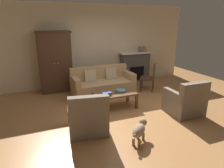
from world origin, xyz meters
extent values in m
plane|color=#B27A47|center=(0.00, 0.00, 0.00)|extent=(9.60, 9.60, 0.00)
cube|color=beige|center=(0.00, 2.55, 1.40)|extent=(7.20, 0.10, 2.80)
cube|color=#4C4947|center=(1.55, 2.30, 0.54)|extent=(1.10, 0.36, 1.08)
cube|color=black|center=(1.55, 2.12, 0.34)|extent=(0.60, 0.01, 0.52)
cube|color=white|center=(1.55, 2.28, 1.10)|extent=(1.26, 0.48, 0.04)
cube|color=#472D1E|center=(-1.40, 2.22, 0.94)|extent=(1.00, 0.52, 1.88)
cube|color=#3C271A|center=(-1.40, 2.22, 1.91)|extent=(1.06, 0.55, 0.06)
sphere|color=#ADAFB5|center=(-1.46, 1.95, 0.98)|extent=(0.04, 0.04, 0.04)
sphere|color=#ADAFB5|center=(-1.34, 1.95, 0.98)|extent=(0.04, 0.04, 0.04)
cube|color=tan|center=(-0.11, 1.27, 0.22)|extent=(1.93, 0.91, 0.44)
cube|color=tan|center=(-0.12, 1.61, 0.65)|extent=(1.91, 0.25, 0.42)
cube|color=tan|center=(-0.99, 1.24, 0.55)|extent=(0.19, 0.80, 0.22)
cube|color=tan|center=(0.77, 1.30, 0.55)|extent=(0.19, 0.80, 0.22)
cube|color=tan|center=(-0.47, 1.46, 0.61)|extent=(0.37, 0.20, 0.37)
cube|color=tan|center=(0.23, 1.48, 0.61)|extent=(0.37, 0.20, 0.37)
cube|color=brown|center=(-0.15, 0.23, 0.39)|extent=(1.10, 0.60, 0.05)
cube|color=brown|center=(-0.66, -0.03, 0.18)|extent=(0.06, 0.06, 0.37)
cube|color=brown|center=(0.36, -0.03, 0.18)|extent=(0.06, 0.06, 0.37)
cube|color=brown|center=(-0.66, 0.49, 0.18)|extent=(0.06, 0.06, 0.37)
cube|color=brown|center=(0.36, 0.49, 0.18)|extent=(0.06, 0.06, 0.37)
cylinder|color=slate|center=(0.01, 0.25, 0.45)|extent=(0.28, 0.28, 0.06)
cube|color=gold|center=(-0.42, 0.15, 0.44)|extent=(0.25, 0.18, 0.03)
cube|color=#38569E|center=(-0.42, 0.15, 0.48)|extent=(0.24, 0.17, 0.04)
cylinder|color=#565B66|center=(1.73, 2.28, 1.22)|extent=(0.11, 0.11, 0.20)
cylinder|color=#A86042|center=(1.93, 2.28, 1.22)|extent=(0.13, 0.13, 0.21)
cube|color=#756656|center=(-1.14, -0.66, 0.21)|extent=(0.88, 0.88, 0.42)
cube|color=#756656|center=(-1.19, -0.96, 0.65)|extent=(0.78, 0.28, 0.46)
cube|color=#756656|center=(-0.81, -0.71, 0.52)|extent=(0.23, 0.71, 0.20)
cube|color=#756656|center=(-1.46, -0.60, 0.52)|extent=(0.23, 0.71, 0.20)
cube|color=#756656|center=(1.30, -0.73, 0.21)|extent=(0.77, 0.77, 0.42)
cube|color=#756656|center=(1.29, -1.04, 0.65)|extent=(0.76, 0.17, 0.46)
cube|color=#756656|center=(1.63, -0.74, 0.52)|extent=(0.13, 0.70, 0.20)
cube|color=#756656|center=(0.97, -0.72, 0.52)|extent=(0.13, 0.70, 0.20)
cube|color=#472D1E|center=(1.39, 1.13, 0.43)|extent=(0.62, 0.62, 0.04)
cylinder|color=#472D1E|center=(1.36, 1.39, 0.21)|extent=(0.04, 0.04, 0.41)
cylinder|color=#472D1E|center=(1.13, 1.09, 0.21)|extent=(0.04, 0.04, 0.41)
cylinder|color=#472D1E|center=(1.66, 1.16, 0.21)|extent=(0.04, 0.04, 0.41)
cylinder|color=#472D1E|center=(1.43, 0.86, 0.21)|extent=(0.04, 0.04, 0.41)
cube|color=#472D1E|center=(1.55, 1.00, 0.68)|extent=(0.30, 0.37, 0.45)
ellipsoid|color=gray|center=(-0.37, -1.44, 0.25)|extent=(0.43, 0.41, 0.22)
sphere|color=gray|center=(-0.19, -1.28, 0.31)|extent=(0.15, 0.15, 0.15)
cylinder|color=gray|center=(-0.32, -1.32, 0.07)|extent=(0.06, 0.06, 0.14)
cylinder|color=gray|center=(-0.25, -1.40, 0.07)|extent=(0.06, 0.06, 0.14)
cylinder|color=gray|center=(-0.50, -1.48, 0.07)|extent=(0.06, 0.06, 0.14)
cylinder|color=gray|center=(-0.43, -1.56, 0.07)|extent=(0.06, 0.06, 0.14)
sphere|color=gray|center=(-0.55, -1.59, 0.27)|extent=(0.06, 0.06, 0.06)
camera|label=1|loc=(-2.06, -4.27, 2.16)|focal=31.67mm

